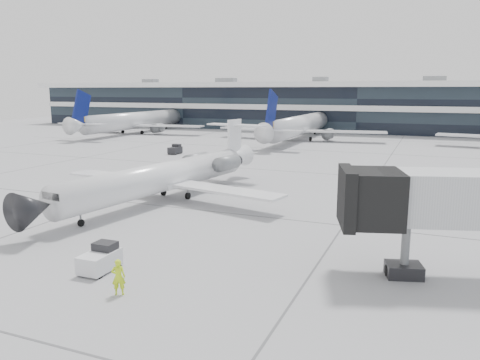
% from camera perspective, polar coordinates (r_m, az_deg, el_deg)
% --- Properties ---
extents(ground, '(220.00, 220.00, 0.00)m').
position_cam_1_polar(ground, '(36.82, -3.02, -3.88)').
color(ground, '#979799').
rests_on(ground, ground).
extents(terminal, '(170.00, 22.00, 10.00)m').
position_cam_1_polar(terminal, '(115.25, 14.84, 8.39)').
color(terminal, black).
rests_on(terminal, ground).
extents(bg_jet_left, '(32.00, 40.00, 9.60)m').
position_cam_1_polar(bg_jet_left, '(106.39, -12.37, 5.62)').
color(bg_jet_left, silver).
rests_on(bg_jet_left, ground).
extents(bg_jet_center, '(32.00, 40.00, 9.60)m').
position_cam_1_polar(bg_jet_center, '(90.70, 7.35, 4.90)').
color(bg_jet_center, silver).
rests_on(bg_jet_center, ground).
extents(regional_jet, '(22.04, 27.50, 6.36)m').
position_cam_1_polar(regional_jet, '(40.84, -8.84, 0.60)').
color(regional_jet, white).
rests_on(regional_jet, ground).
extents(ramp_worker, '(0.76, 0.67, 1.74)m').
position_cam_1_polar(ramp_worker, '(22.86, -14.60, -11.37)').
color(ramp_worker, '#CAF319').
rests_on(ramp_worker, ground).
extents(baggage_tug, '(1.37, 2.28, 1.44)m').
position_cam_1_polar(baggage_tug, '(26.03, -16.64, -9.22)').
color(baggage_tug, silver).
rests_on(baggage_tug, ground).
extents(traffic_cone, '(0.48, 0.48, 0.63)m').
position_cam_1_polar(traffic_cone, '(47.01, -7.44, -0.33)').
color(traffic_cone, orange).
rests_on(traffic_cone, ground).
extents(far_tug, '(1.35, 2.27, 1.44)m').
position_cam_1_polar(far_tug, '(70.42, -7.90, 3.69)').
color(far_tug, black).
rests_on(far_tug, ground).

